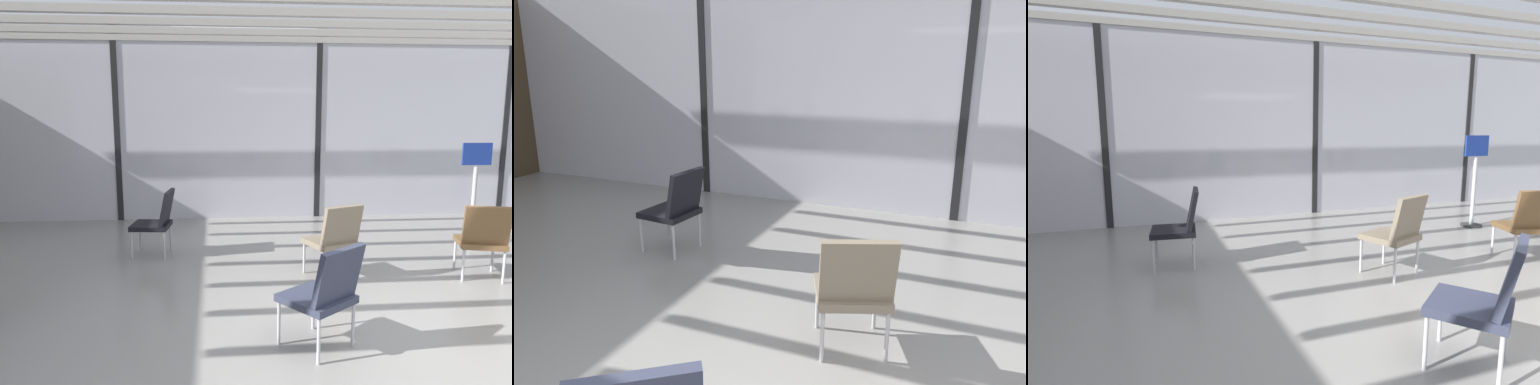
# 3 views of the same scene
# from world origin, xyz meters

# --- Properties ---
(glass_curtain_wall) EXTENTS (14.00, 0.08, 3.06)m
(glass_curtain_wall) POSITION_xyz_m (0.00, 5.20, 1.53)
(glass_curtain_wall) COLOR silver
(glass_curtain_wall) RESTS_ON ground
(window_mullion_0) EXTENTS (0.10, 0.12, 3.06)m
(window_mullion_0) POSITION_xyz_m (-3.50, 5.20, 1.53)
(window_mullion_0) COLOR black
(window_mullion_0) RESTS_ON ground
(window_mullion_1) EXTENTS (0.10, 0.12, 3.06)m
(window_mullion_1) POSITION_xyz_m (0.00, 5.20, 1.53)
(window_mullion_1) COLOR black
(window_mullion_1) RESTS_ON ground
(parked_airplane) EXTENTS (12.93, 4.09, 4.09)m
(parked_airplane) POSITION_xyz_m (-1.33, 9.38, 2.05)
(parked_airplane) COLOR silver
(parked_airplane) RESTS_ON ground
(lounge_chair_4) EXTENTS (0.64, 0.67, 0.87)m
(lounge_chair_4) POSITION_xyz_m (-0.51, 1.91, 0.49)
(lounge_chair_4) COLOR #7F705B
(lounge_chair_4) RESTS_ON ground
(lounge_chair_7) EXTENTS (0.57, 0.53, 0.87)m
(lounge_chair_7) POSITION_xyz_m (-2.60, 2.99, 0.49)
(lounge_chair_7) COLOR black
(lounge_chair_7) RESTS_ON ground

